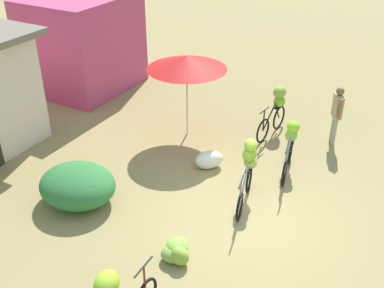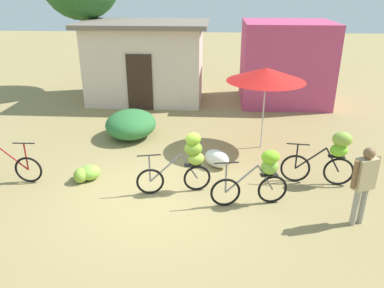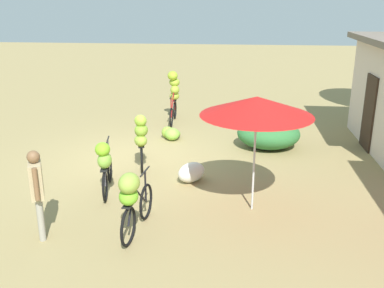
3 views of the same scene
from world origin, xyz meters
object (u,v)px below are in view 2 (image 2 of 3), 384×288
object	(u,v)px
building_low	(146,61)
market_umbrella	(266,75)
person_vendor	(364,179)
bicycle_near_pile	(188,158)
banana_pile_on_ground	(86,174)
produce_sack	(217,159)
bicycle_center_loaded	(261,173)
bicycle_by_shop	(332,153)
shop_pink	(285,63)

from	to	relation	value
building_low	market_umbrella	size ratio (longest dim) A/B	2.10
person_vendor	bicycle_near_pile	bearing A→B (deg)	162.77
banana_pile_on_ground	produce_sack	xyz separation A→B (m)	(3.04, 0.91, 0.06)
bicycle_center_loaded	person_vendor	world-z (taller)	person_vendor
bicycle_near_pile	bicycle_center_loaded	distance (m)	1.59
bicycle_by_shop	person_vendor	size ratio (longest dim) A/B	1.02
shop_pink	banana_pile_on_ground	distance (m)	8.91
person_vendor	building_low	bearing A→B (deg)	123.86
building_low	bicycle_by_shop	distance (m)	8.48
bicycle_near_pile	bicycle_by_shop	distance (m)	3.22
building_low	shop_pink	bearing A→B (deg)	0.97
building_low	bicycle_by_shop	xyz separation A→B (m)	(5.32, -6.57, -0.74)
building_low	market_umbrella	xyz separation A→B (m)	(4.01, -4.53, 0.56)
bicycle_near_pile	bicycle_by_shop	bearing A→B (deg)	9.65
shop_pink	market_umbrella	bearing A→B (deg)	-105.32
banana_pile_on_ground	bicycle_by_shop	bearing A→B (deg)	2.00
shop_pink	bicycle_near_pile	size ratio (longest dim) A/B	2.00
bicycle_center_loaded	banana_pile_on_ground	distance (m)	4.05
bicycle_near_pile	bicycle_by_shop	size ratio (longest dim) A/B	0.99
person_vendor	market_umbrella	bearing A→B (deg)	111.95
banana_pile_on_ground	person_vendor	xyz separation A→B (m)	(5.72, -1.37, 0.80)
bicycle_near_pile	building_low	bearing A→B (deg)	106.81
bicycle_near_pile	shop_pink	bearing A→B (deg)	66.53
bicycle_near_pile	produce_sack	world-z (taller)	bicycle_near_pile
produce_sack	person_vendor	size ratio (longest dim) A/B	0.44
shop_pink	bicycle_near_pile	world-z (taller)	shop_pink
shop_pink	person_vendor	xyz separation A→B (m)	(0.19, -8.22, -0.53)
shop_pink	banana_pile_on_ground	bearing A→B (deg)	-128.96
building_low	person_vendor	xyz separation A→B (m)	(5.46, -8.13, -0.54)
market_umbrella	banana_pile_on_ground	distance (m)	5.18
produce_sack	person_vendor	distance (m)	3.60
building_low	person_vendor	bearing A→B (deg)	-56.14
shop_pink	person_vendor	size ratio (longest dim) A/B	2.02
produce_sack	bicycle_center_loaded	bearing A→B (deg)	-61.83
building_low	bicycle_near_pile	bearing A→B (deg)	-73.19
person_vendor	produce_sack	bearing A→B (deg)	139.56
shop_pink	produce_sack	world-z (taller)	shop_pink
market_umbrella	bicycle_by_shop	xyz separation A→B (m)	(1.31, -2.04, -1.30)
market_umbrella	person_vendor	size ratio (longest dim) A/B	1.41
building_low	shop_pink	xyz separation A→B (m)	(5.27, 0.09, -0.01)
shop_pink	person_vendor	bearing A→B (deg)	-88.70
bicycle_center_loaded	person_vendor	distance (m)	1.90
bicycle_center_loaded	building_low	bearing A→B (deg)	116.02
bicycle_near_pile	bicycle_by_shop	xyz separation A→B (m)	(3.17, 0.54, -0.03)
produce_sack	market_umbrella	bearing A→B (deg)	46.93
banana_pile_on_ground	market_umbrella	bearing A→B (deg)	27.57
bicycle_near_pile	person_vendor	size ratio (longest dim) A/B	1.01
produce_sack	shop_pink	bearing A→B (deg)	67.19
shop_pink	bicycle_by_shop	xyz separation A→B (m)	(0.05, -6.66, -0.73)
market_umbrella	produce_sack	xyz separation A→B (m)	(-1.23, -1.32, -1.84)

